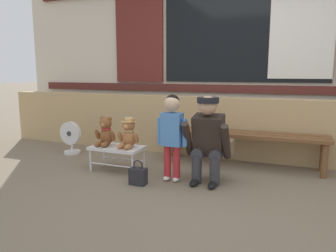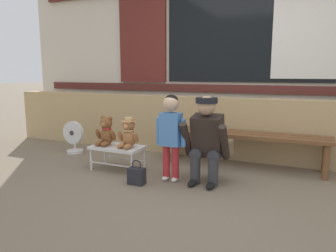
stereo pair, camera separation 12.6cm
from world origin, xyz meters
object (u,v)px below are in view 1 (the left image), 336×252
wooden_bench_long (241,137)px  adult_crouching (209,139)px  small_display_bench (117,149)px  teddy_bear_with_hat (128,133)px  child_standing (172,128)px  teddy_bear_plain (106,132)px  handbag_on_ground (138,176)px  floor_fan (71,138)px

wooden_bench_long → adult_crouching: (-0.21, -0.76, 0.11)m
small_display_bench → wooden_bench_long: bearing=29.3°
small_display_bench → teddy_bear_with_hat: bearing=0.8°
child_standing → adult_crouching: (0.39, 0.10, -0.11)m
child_standing → adult_crouching: size_ratio=1.01×
child_standing → teddy_bear_plain: bearing=173.8°
teddy_bear_with_hat → handbag_on_ground: bearing=-49.4°
small_display_bench → floor_fan: bearing=157.0°
wooden_bench_long → teddy_bear_with_hat: (-1.20, -0.76, 0.10)m
floor_fan → small_display_bench: bearing=-23.0°
teddy_bear_plain → small_display_bench: bearing=-0.5°
handbag_on_ground → child_standing: bearing=42.7°
child_standing → handbag_on_ground: size_ratio=3.52×
small_display_bench → handbag_on_ground: 0.62m
wooden_bench_long → adult_crouching: size_ratio=2.21×
teddy_bear_with_hat → floor_fan: teddy_bear_with_hat is taller
small_display_bench → teddy_bear_plain: size_ratio=1.76×
adult_crouching → floor_fan: bearing=168.6°
teddy_bear_plain → child_standing: child_standing is taller
teddy_bear_plain → teddy_bear_with_hat: 0.32m
wooden_bench_long → teddy_bear_with_hat: bearing=-147.6°
adult_crouching → handbag_on_ground: adult_crouching is taller
wooden_bench_long → teddy_bear_with_hat: 1.43m
wooden_bench_long → small_display_bench: size_ratio=3.28×
wooden_bench_long → handbag_on_ground: wooden_bench_long is taller
small_display_bench → teddy_bear_with_hat: (0.16, 0.00, 0.21)m
adult_crouching → floor_fan: 2.27m
child_standing → adult_crouching: child_standing is taller
small_display_bench → child_standing: child_standing is taller
adult_crouching → handbag_on_ground: size_ratio=3.49×
child_standing → small_display_bench: bearing=172.6°
adult_crouching → small_display_bench: bearing=-179.8°
handbag_on_ground → small_display_bench: bearing=142.5°
adult_crouching → teddy_bear_with_hat: bearing=-179.9°
wooden_bench_long → child_standing: bearing=-124.9°
small_display_bench → child_standing: 0.83m
teddy_bear_plain → floor_fan: teddy_bear_plain is taller
teddy_bear_with_hat → teddy_bear_plain: bearing=-179.9°
floor_fan → adult_crouching: bearing=-11.4°
teddy_bear_plain → adult_crouching: adult_crouching is taller
handbag_on_ground → wooden_bench_long: bearing=51.8°
small_display_bench → teddy_bear_plain: bearing=179.5°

